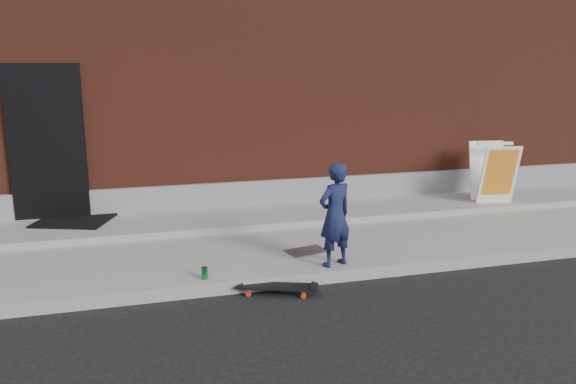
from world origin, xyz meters
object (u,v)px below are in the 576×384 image
object	(u,v)px
child	(335,215)
skateboard	(277,287)
pizza_sign	(494,172)
soda_can	(205,273)

from	to	relation	value
child	skateboard	xyz separation A→B (m)	(-0.79, -0.32, -0.69)
child	pizza_sign	xyz separation A→B (m)	(3.52, 1.93, -0.02)
child	soda_can	bearing A→B (deg)	-18.56
child	skateboard	distance (m)	1.10
skateboard	pizza_sign	world-z (taller)	pizza_sign
skateboard	soda_can	distance (m)	0.83
child	soda_can	world-z (taller)	child
pizza_sign	soda_can	world-z (taller)	pizza_sign
skateboard	soda_can	size ratio (longest dim) A/B	6.57
pizza_sign	soda_can	distance (m)	5.46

